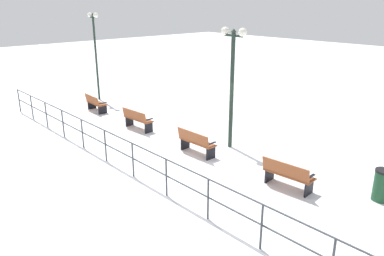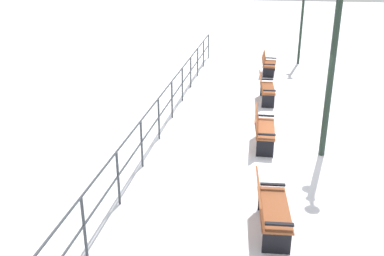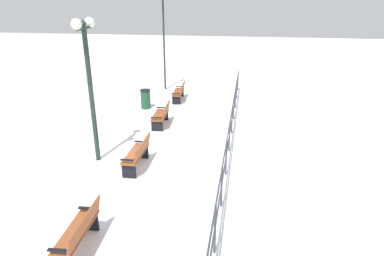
# 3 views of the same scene
# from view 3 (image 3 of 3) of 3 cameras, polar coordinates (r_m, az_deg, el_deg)

# --- Properties ---
(ground_plane) EXTENTS (80.00, 80.00, 0.00)m
(ground_plane) POSITION_cam_3_polar(r_m,az_deg,el_deg) (10.72, -10.15, -6.59)
(ground_plane) COLOR white
(ground_plane) RESTS_ON ground
(bench_nearest) EXTENTS (0.65, 1.73, 0.90)m
(bench_nearest) POSITION_cam_3_polar(r_m,az_deg,el_deg) (17.35, -2.12, 6.27)
(bench_nearest) COLOR brown
(bench_nearest) RESTS_ON ground
(bench_second) EXTENTS (0.69, 1.55, 0.90)m
(bench_second) POSITION_cam_3_polar(r_m,az_deg,el_deg) (13.84, -5.17, 2.24)
(bench_second) COLOR brown
(bench_second) RESTS_ON ground
(bench_third) EXTENTS (0.55, 1.55, 0.92)m
(bench_third) POSITION_cam_3_polar(r_m,az_deg,el_deg) (10.44, -9.26, -4.34)
(bench_third) COLOR brown
(bench_third) RESTS_ON ground
(bench_fourth) EXTENTS (0.59, 1.57, 0.90)m
(bench_fourth) POSITION_cam_3_polar(r_m,az_deg,el_deg) (7.51, -18.76, -16.48)
(bench_fourth) COLOR brown
(bench_fourth) RESTS_ON ground
(lamppost_near) EXTENTS (0.22, 1.10, 5.26)m
(lamppost_near) POSITION_cam_3_polar(r_m,az_deg,el_deg) (19.19, -4.89, 16.65)
(lamppost_near) COLOR #1E2D23
(lamppost_near) RESTS_ON ground
(lamppost_middle) EXTENTS (0.30, 1.11, 4.45)m
(lamppost_middle) POSITION_cam_3_polar(r_m,az_deg,el_deg) (10.50, -17.33, 9.76)
(lamppost_middle) COLOR #1E2D23
(lamppost_middle) RESTS_ON ground
(waterfront_railing) EXTENTS (0.05, 20.23, 1.15)m
(waterfront_railing) POSITION_cam_3_polar(r_m,az_deg,el_deg) (9.84, 5.91, -4.01)
(waterfront_railing) COLOR #383D42
(waterfront_railing) RESTS_ON ground
(trash_bin) EXTENTS (0.48, 0.48, 0.92)m
(trash_bin) POSITION_cam_3_polar(r_m,az_deg,el_deg) (16.19, -7.95, 4.95)
(trash_bin) COLOR #1E4C2D
(trash_bin) RESTS_ON ground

